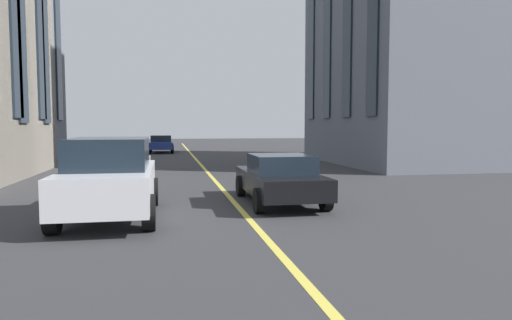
# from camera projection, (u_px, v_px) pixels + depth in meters

# --- Properties ---
(lane_centre_line) EXTENTS (80.00, 0.16, 0.01)m
(lane_centre_line) POSITION_uv_depth(u_px,v_px,m) (219.00, 185.00, 16.92)
(lane_centre_line) COLOR #D8C64C
(lane_centre_line) RESTS_ON ground_plane
(car_silver_parked_b) EXTENTS (3.90, 1.89, 1.40)m
(car_silver_parked_b) POSITION_uv_depth(u_px,v_px,m) (126.00, 163.00, 18.53)
(car_silver_parked_b) COLOR #B7BABF
(car_silver_parked_b) RESTS_ON ground_plane
(car_white_parked_a) EXTENTS (4.70, 2.14, 1.88)m
(car_white_parked_a) POSITION_uv_depth(u_px,v_px,m) (110.00, 177.00, 10.94)
(car_white_parked_a) COLOR silver
(car_white_parked_a) RESTS_ON ground_plane
(car_blue_oncoming) EXTENTS (4.40, 1.95, 1.37)m
(car_blue_oncoming) POSITION_uv_depth(u_px,v_px,m) (161.00, 144.00, 37.42)
(car_blue_oncoming) COLOR navy
(car_blue_oncoming) RESTS_ON ground_plane
(car_black_far) EXTENTS (4.40, 1.95, 1.37)m
(car_black_far) POSITION_uv_depth(u_px,v_px,m) (280.00, 178.00, 13.05)
(car_black_far) COLOR black
(car_black_far) RESTS_ON ground_plane
(building_right_near) EXTENTS (12.30, 14.07, 18.57)m
(building_right_near) POSITION_uv_depth(u_px,v_px,m) (453.00, 1.00, 26.90)
(building_right_near) COLOR slate
(building_right_near) RESTS_ON ground_plane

